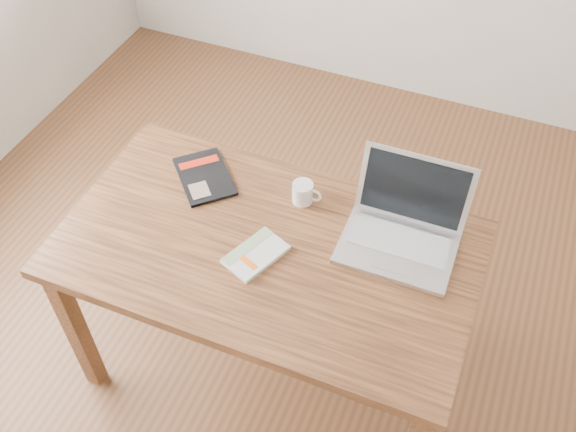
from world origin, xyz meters
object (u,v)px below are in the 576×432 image
at_px(white_guidebook, 256,254).
at_px(desk, 267,262).
at_px(coffee_mug, 303,192).
at_px(laptop, 403,227).
at_px(black_guidebook, 204,176).

bearing_deg(white_guidebook, desk, 98.21).
height_order(white_guidebook, coffee_mug, coffee_mug).
height_order(desk, laptop, laptop).
distance_m(desk, coffee_mug, 0.27).
bearing_deg(desk, white_guidebook, -104.38).
bearing_deg(black_guidebook, laptop, -44.26).
height_order(white_guidebook, laptop, laptop).
bearing_deg(laptop, coffee_mug, 173.55).
relative_size(desk, coffee_mug, 12.94).
relative_size(black_guidebook, laptop, 0.82).
distance_m(desk, laptop, 0.46).
bearing_deg(white_guidebook, black_guidebook, 163.35).
xyz_separation_m(white_guidebook, coffee_mug, (0.05, 0.28, 0.03)).
bearing_deg(black_guidebook, white_guidebook, -82.69).
bearing_deg(coffee_mug, desk, -101.02).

